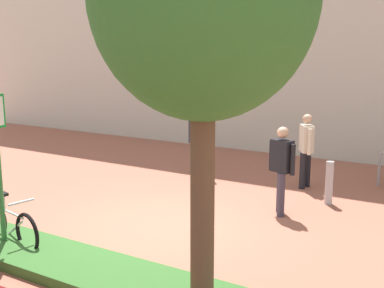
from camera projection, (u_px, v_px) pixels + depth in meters
name	position (u px, v px, depth m)	size (l,w,h in m)	color
ground_plane	(163.00, 227.00, 8.57)	(60.00, 60.00, 0.00)	#9E5B47
planter_strip	(59.00, 261.00, 6.98)	(7.00, 1.10, 0.16)	#336028
bike_at_sign	(11.00, 224.00, 7.71)	(1.66, 0.49, 0.86)	black
bollard_steel	(329.00, 183.00, 9.78)	(0.16, 0.16, 0.90)	#ADADB2
person_shirt_blue	(306.00, 146.00, 10.85)	(0.42, 0.53, 1.72)	black
person_suited_dark	(199.00, 138.00, 11.90)	(0.61, 0.40, 1.72)	black
person_suited_navy	(282.00, 165.00, 9.05)	(0.58, 0.38, 1.72)	#383342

